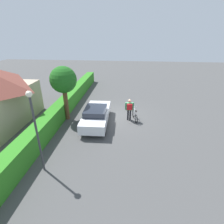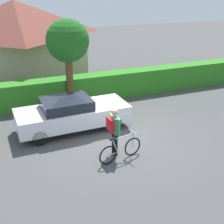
# 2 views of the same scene
# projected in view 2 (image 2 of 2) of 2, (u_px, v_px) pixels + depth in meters

# --- Properties ---
(ground_plane) EXTENTS (60.00, 60.00, 0.00)m
(ground_plane) POSITION_uv_depth(u_px,v_px,m) (115.00, 140.00, 11.96)
(ground_plane) COLOR #464646
(hedge_row) EXTENTS (21.94, 0.90, 1.31)m
(hedge_row) POSITION_uv_depth(u_px,v_px,m) (81.00, 89.00, 15.62)
(hedge_row) COLOR #2D7B1F
(hedge_row) RESTS_ON ground
(house_distant) EXTENTS (7.32, 6.12, 4.71)m
(house_distant) POSITION_uv_depth(u_px,v_px,m) (18.00, 40.00, 18.53)
(house_distant) COLOR tan
(house_distant) RESTS_ON ground
(parked_car_near) EXTENTS (4.60, 1.88, 1.38)m
(parked_car_near) POSITION_uv_depth(u_px,v_px,m) (72.00, 113.00, 12.57)
(parked_car_near) COLOR silver
(parked_car_near) RESTS_ON ground
(bicycle) EXTENTS (1.69, 0.57, 0.95)m
(bicycle) POSITION_uv_depth(u_px,v_px,m) (121.00, 150.00, 10.54)
(bicycle) COLOR black
(bicycle) RESTS_ON ground
(person_rider) EXTENTS (0.37, 0.69, 1.73)m
(person_rider) POSITION_uv_depth(u_px,v_px,m) (114.00, 127.00, 10.62)
(person_rider) COLOR black
(person_rider) RESTS_ON ground
(tree_kerbside) EXTENTS (1.98, 1.98, 4.21)m
(tree_kerbside) POSITION_uv_depth(u_px,v_px,m) (68.00, 42.00, 13.92)
(tree_kerbside) COLOR brown
(tree_kerbside) RESTS_ON ground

